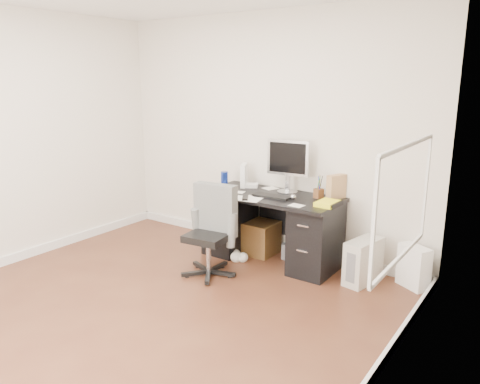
% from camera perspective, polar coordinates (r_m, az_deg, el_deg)
% --- Properties ---
extents(ground, '(4.00, 4.00, 0.00)m').
position_cam_1_polar(ground, '(4.30, -11.75, -14.01)').
color(ground, '#4A2417').
rests_on(ground, ground).
extents(room_shell, '(4.02, 4.02, 2.71)m').
position_cam_1_polar(room_shell, '(3.82, -12.31, 8.59)').
color(room_shell, silver).
rests_on(room_shell, ground).
extents(desk, '(1.50, 0.70, 0.75)m').
position_cam_1_polar(desk, '(5.16, 3.79, -4.10)').
color(desk, black).
rests_on(desk, ground).
extents(loose_papers, '(1.10, 0.60, 0.00)m').
position_cam_1_polar(loose_papers, '(5.12, 1.64, -0.12)').
color(loose_papers, white).
rests_on(loose_papers, desk).
extents(lcd_monitor, '(0.50, 0.32, 0.59)m').
position_cam_1_polar(lcd_monitor, '(5.09, 5.88, 3.13)').
color(lcd_monitor, '#B5B6BA').
rests_on(lcd_monitor, desk).
extents(keyboard, '(0.41, 0.15, 0.02)m').
position_cam_1_polar(keyboard, '(4.95, 3.87, -0.52)').
color(keyboard, black).
rests_on(keyboard, desk).
extents(computer_mouse, '(0.07, 0.07, 0.06)m').
position_cam_1_polar(computer_mouse, '(4.87, 6.49, -0.61)').
color(computer_mouse, '#B5B6BA').
rests_on(computer_mouse, desk).
extents(travel_mug, '(0.09, 0.09, 0.18)m').
position_cam_1_polar(travel_mug, '(5.38, -1.92, 1.54)').
color(travel_mug, '#162D99').
rests_on(travel_mug, desk).
extents(white_binder, '(0.20, 0.25, 0.26)m').
position_cam_1_polar(white_binder, '(5.42, 0.47, 2.06)').
color(white_binder, white).
rests_on(white_binder, desk).
extents(magazine_file, '(0.18, 0.24, 0.25)m').
position_cam_1_polar(magazine_file, '(4.97, 11.66, 0.64)').
color(magazine_file, '#9B754B').
rests_on(magazine_file, desk).
extents(pen_cup, '(0.13, 0.13, 0.24)m').
position_cam_1_polar(pen_cup, '(4.96, 9.59, 0.62)').
color(pen_cup, '#5F2E1B').
rests_on(pen_cup, desk).
extents(yellow_book, '(0.21, 0.26, 0.04)m').
position_cam_1_polar(yellow_book, '(4.70, 10.71, -1.38)').
color(yellow_book, '#FFF61B').
rests_on(yellow_book, desk).
extents(paper_remote, '(0.33, 0.28, 0.02)m').
position_cam_1_polar(paper_remote, '(4.87, 0.89, -0.73)').
color(paper_remote, white).
rests_on(paper_remote, desk).
extents(office_chair, '(0.58, 0.58, 0.93)m').
position_cam_1_polar(office_chair, '(4.75, -3.91, -4.86)').
color(office_chair, '#535654').
rests_on(office_chair, ground).
extents(pc_tower, '(0.28, 0.47, 0.44)m').
position_cam_1_polar(pc_tower, '(4.81, 14.80, -8.17)').
color(pc_tower, '#B1ADA0').
rests_on(pc_tower, ground).
extents(shopping_bag, '(0.37, 0.34, 0.42)m').
position_cam_1_polar(shopping_bag, '(4.86, 20.43, -8.55)').
color(shopping_bag, white).
rests_on(shopping_bag, ground).
extents(wicker_basket, '(0.37, 0.37, 0.37)m').
position_cam_1_polar(wicker_basket, '(5.42, 2.40, -5.56)').
color(wicker_basket, '#4E2D17').
rests_on(wicker_basket, ground).
extents(desk_printer, '(0.34, 0.30, 0.18)m').
position_cam_1_polar(desk_printer, '(5.29, 7.20, -7.31)').
color(desk_printer, '#5C5D61').
rests_on(desk_printer, ground).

